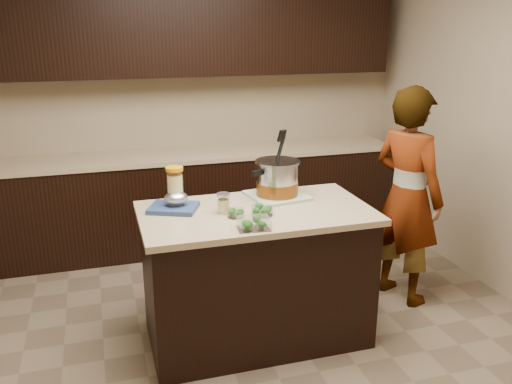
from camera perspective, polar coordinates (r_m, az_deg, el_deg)
ground_plane at (r=3.81m, az=-0.00°, el=-14.79°), size 4.00×4.00×0.00m
room_shell at (r=3.24m, az=-0.00°, el=11.81°), size 4.04×4.04×2.72m
back_cabinets at (r=5.04m, az=-5.71°, el=4.83°), size 3.60×0.63×2.33m
island at (r=3.59m, az=-0.00°, el=-8.67°), size 1.46×0.81×0.90m
dish_towel at (r=3.67m, az=2.23°, el=-0.39°), size 0.41×0.41×0.02m
stock_pot at (r=3.64m, az=2.25°, el=1.25°), size 0.40×0.39×0.42m
lemonade_pitcher at (r=3.46m, az=-8.50°, el=0.27°), size 0.13×0.13×0.27m
mason_jar at (r=3.36m, az=-3.44°, el=-1.23°), size 0.09×0.09×0.14m
broccoli_tub_left at (r=3.29m, az=-2.12°, el=-2.26°), size 0.11×0.11×0.05m
broccoli_tub_right at (r=3.32m, az=0.66°, el=-2.00°), size 0.14×0.14×0.06m
broccoli_tub_rect at (r=3.10m, az=-0.26°, el=-3.38°), size 0.20×0.15×0.07m
blue_tray at (r=3.45m, az=-8.56°, el=-1.27°), size 0.36×0.33×0.11m
person at (r=4.13m, az=15.63°, el=-0.44°), size 0.56×0.69×1.62m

